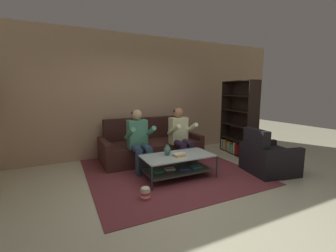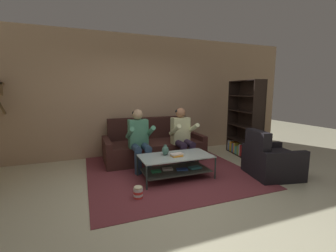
{
  "view_description": "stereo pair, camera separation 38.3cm",
  "coord_description": "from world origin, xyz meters",
  "px_view_note": "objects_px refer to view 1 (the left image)",
  "views": [
    {
      "loc": [
        -1.76,
        -2.89,
        1.56
      ],
      "look_at": [
        0.14,
        1.0,
        0.89
      ],
      "focal_mm": 24.0,
      "sensor_mm": 36.0,
      "label": 1
    },
    {
      "loc": [
        -1.41,
        -3.04,
        1.56
      ],
      "look_at": [
        0.14,
        1.0,
        0.89
      ],
      "focal_mm": 24.0,
      "sensor_mm": 36.0,
      "label": 2
    }
  ],
  "objects_px": {
    "couch": "(150,147)",
    "vase": "(167,150)",
    "coffee_table": "(178,163)",
    "book_stack": "(179,155)",
    "person_seated_right": "(181,134)",
    "bookshelf": "(238,125)",
    "person_seated_left": "(139,138)",
    "popcorn_tub": "(145,193)",
    "armchair": "(268,158)"
  },
  "relations": [
    {
      "from": "couch",
      "to": "vase",
      "type": "bearing_deg",
      "value": -96.85
    },
    {
      "from": "couch",
      "to": "vase",
      "type": "relative_size",
      "value": 11.92
    },
    {
      "from": "coffee_table",
      "to": "book_stack",
      "type": "height_order",
      "value": "book_stack"
    },
    {
      "from": "person_seated_right",
      "to": "bookshelf",
      "type": "distance_m",
      "value": 1.7
    },
    {
      "from": "person_seated_left",
      "to": "popcorn_tub",
      "type": "relative_size",
      "value": 6.24
    },
    {
      "from": "person_seated_right",
      "to": "vase",
      "type": "relative_size",
      "value": 6.45
    },
    {
      "from": "armchair",
      "to": "bookshelf",
      "type": "bearing_deg",
      "value": 70.68
    },
    {
      "from": "person_seated_right",
      "to": "vase",
      "type": "distance_m",
      "value": 0.87
    },
    {
      "from": "couch",
      "to": "vase",
      "type": "height_order",
      "value": "couch"
    },
    {
      "from": "person_seated_right",
      "to": "couch",
      "type": "bearing_deg",
      "value": 128.6
    },
    {
      "from": "popcorn_tub",
      "to": "coffee_table",
      "type": "bearing_deg",
      "value": 32.8
    },
    {
      "from": "popcorn_tub",
      "to": "book_stack",
      "type": "bearing_deg",
      "value": 30.44
    },
    {
      "from": "person_seated_right",
      "to": "coffee_table",
      "type": "distance_m",
      "value": 0.91
    },
    {
      "from": "vase",
      "to": "popcorn_tub",
      "type": "relative_size",
      "value": 0.97
    },
    {
      "from": "vase",
      "to": "armchair",
      "type": "distance_m",
      "value": 1.96
    },
    {
      "from": "person_seated_left",
      "to": "armchair",
      "type": "distance_m",
      "value": 2.53
    },
    {
      "from": "person_seated_right",
      "to": "armchair",
      "type": "height_order",
      "value": "person_seated_right"
    },
    {
      "from": "popcorn_tub",
      "to": "vase",
      "type": "bearing_deg",
      "value": 43.45
    },
    {
      "from": "person_seated_right",
      "to": "popcorn_tub",
      "type": "height_order",
      "value": "person_seated_right"
    },
    {
      "from": "bookshelf",
      "to": "popcorn_tub",
      "type": "bearing_deg",
      "value": -156.17
    },
    {
      "from": "book_stack",
      "to": "popcorn_tub",
      "type": "height_order",
      "value": "book_stack"
    },
    {
      "from": "book_stack",
      "to": "popcorn_tub",
      "type": "relative_size",
      "value": 1.23
    },
    {
      "from": "person_seated_left",
      "to": "person_seated_right",
      "type": "height_order",
      "value": "person_seated_right"
    },
    {
      "from": "coffee_table",
      "to": "bookshelf",
      "type": "xyz_separation_m",
      "value": [
        2.14,
        0.78,
        0.45
      ]
    },
    {
      "from": "couch",
      "to": "bookshelf",
      "type": "xyz_separation_m",
      "value": [
        2.16,
        -0.51,
        0.43
      ]
    },
    {
      "from": "couch",
      "to": "person_seated_right",
      "type": "distance_m",
      "value": 0.84
    },
    {
      "from": "bookshelf",
      "to": "popcorn_tub",
      "type": "distance_m",
      "value": 3.3
    },
    {
      "from": "book_stack",
      "to": "coffee_table",
      "type": "bearing_deg",
      "value": 90.78
    },
    {
      "from": "couch",
      "to": "coffee_table",
      "type": "distance_m",
      "value": 1.29
    },
    {
      "from": "couch",
      "to": "bookshelf",
      "type": "relative_size",
      "value": 1.23
    },
    {
      "from": "bookshelf",
      "to": "armchair",
      "type": "distance_m",
      "value": 1.46
    },
    {
      "from": "person_seated_left",
      "to": "bookshelf",
      "type": "relative_size",
      "value": 0.66
    },
    {
      "from": "coffee_table",
      "to": "book_stack",
      "type": "distance_m",
      "value": 0.17
    },
    {
      "from": "person_seated_left",
      "to": "coffee_table",
      "type": "relative_size",
      "value": 0.94
    },
    {
      "from": "person_seated_right",
      "to": "vase",
      "type": "xyz_separation_m",
      "value": [
        -0.61,
        -0.61,
        -0.15
      ]
    },
    {
      "from": "bookshelf",
      "to": "popcorn_tub",
      "type": "xyz_separation_m",
      "value": [
        -2.96,
        -1.31,
        -0.63
      ]
    },
    {
      "from": "person_seated_left",
      "to": "vase",
      "type": "distance_m",
      "value": 0.7
    },
    {
      "from": "couch",
      "to": "popcorn_tub",
      "type": "bearing_deg",
      "value": -113.78
    },
    {
      "from": "vase",
      "to": "armchair",
      "type": "relative_size",
      "value": 0.2
    },
    {
      "from": "vase",
      "to": "person_seated_right",
      "type": "bearing_deg",
      "value": 44.68
    },
    {
      "from": "person_seated_left",
      "to": "vase",
      "type": "bearing_deg",
      "value": -61.72
    },
    {
      "from": "person_seated_right",
      "to": "bookshelf",
      "type": "height_order",
      "value": "bookshelf"
    },
    {
      "from": "armchair",
      "to": "popcorn_tub",
      "type": "bearing_deg",
      "value": 179.79
    },
    {
      "from": "coffee_table",
      "to": "vase",
      "type": "relative_size",
      "value": 6.88
    },
    {
      "from": "coffee_table",
      "to": "person_seated_left",
      "type": "bearing_deg",
      "value": 125.24
    },
    {
      "from": "person_seated_left",
      "to": "bookshelf",
      "type": "bearing_deg",
      "value": 1.76
    },
    {
      "from": "book_stack",
      "to": "vase",
      "type": "bearing_deg",
      "value": 140.55
    },
    {
      "from": "book_stack",
      "to": "bookshelf",
      "type": "xyz_separation_m",
      "value": [
        2.14,
        0.83,
        0.28
      ]
    },
    {
      "from": "coffee_table",
      "to": "bookshelf",
      "type": "distance_m",
      "value": 2.32
    },
    {
      "from": "bookshelf",
      "to": "person_seated_left",
      "type": "bearing_deg",
      "value": -178.24
    }
  ]
}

